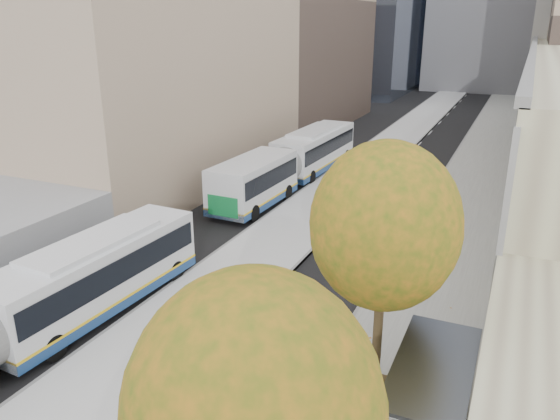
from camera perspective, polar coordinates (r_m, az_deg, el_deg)
The scene contains 9 objects.
bus_platform at distance 38.99m, azimuth 7.54°, elevation 3.41°, with size 4.25×150.00×0.15m, color #B7B7B7.
sidewalk at distance 37.62m, azimuth 19.26°, elevation 1.82°, with size 4.75×150.00×0.08m, color gray.
bus_shelter at distance 14.69m, azimuth 16.37°, elevation -16.80°, with size 1.90×4.40×2.53m.
tree_b at distance 8.80m, azimuth -2.68°, elevation -20.48°, with size 4.00×4.00×6.97m.
tree_c at distance 15.33m, azimuth 10.90°, elevation -1.71°, with size 4.20×4.20×7.28m.
bus_near at distance 19.90m, azimuth -26.26°, elevation -10.24°, with size 3.27×16.72×2.77m.
bus_far at distance 36.84m, azimuth 1.27°, elevation 5.10°, with size 3.19×17.72×2.94m.
cyclist at distance 15.29m, azimuth -5.93°, elevation -21.01°, with size 0.68×1.71×2.13m.
distant_car at distance 45.21m, azimuth 4.52°, elevation 6.57°, with size 1.69×4.20×1.43m, color white.
Camera 1 is at (6.72, -1.00, 10.67)m, focal length 35.00 mm.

